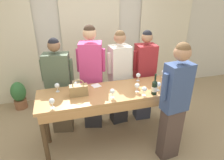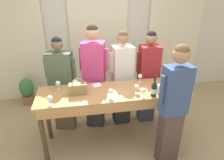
% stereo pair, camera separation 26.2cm
% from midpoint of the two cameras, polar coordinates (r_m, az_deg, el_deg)
% --- Properties ---
extents(ground_plane, '(18.00, 18.00, 0.00)m').
position_cam_midpoint_polar(ground_plane, '(3.59, 2.37, -16.99)').
color(ground_plane, tan).
extents(wall_back, '(12.00, 0.06, 2.80)m').
position_cam_midpoint_polar(wall_back, '(4.61, -2.24, 12.63)').
color(wall_back, beige).
rests_on(wall_back, ground_plane).
extents(curtain_panel_left, '(1.28, 0.03, 2.69)m').
position_cam_midpoint_polar(curtain_panel_left, '(4.68, -24.87, 9.82)').
color(curtain_panel_left, beige).
rests_on(curtain_panel_left, ground_plane).
extents(curtain_panel_center, '(1.28, 0.03, 2.69)m').
position_cam_midpoint_polar(curtain_panel_center, '(4.56, -2.12, 11.77)').
color(curtain_panel_center, beige).
rests_on(curtain_panel_center, ground_plane).
extents(curtain_panel_right, '(1.28, 0.03, 2.69)m').
position_cam_midpoint_polar(curtain_panel_right, '(5.11, 18.77, 11.97)').
color(curtain_panel_right, beige).
rests_on(curtain_panel_right, ground_plane).
extents(tasting_bar, '(2.25, 0.66, 0.98)m').
position_cam_midpoint_polar(tasting_bar, '(3.06, 2.76, -5.37)').
color(tasting_bar, '#B27F4C').
rests_on(tasting_bar, ground_plane).
extents(wine_bottle, '(0.08, 0.08, 0.32)m').
position_cam_midpoint_polar(wine_bottle, '(2.92, 14.45, -2.53)').
color(wine_bottle, black).
rests_on(wine_bottle, tasting_bar).
extents(handbag, '(0.26, 0.12, 0.25)m').
position_cam_midpoint_polar(handbag, '(2.92, -7.18, -2.45)').
color(handbag, '#997A4C').
rests_on(handbag, tasting_bar).
extents(wine_glass_front_left, '(0.07, 0.07, 0.14)m').
position_cam_midpoint_polar(wine_glass_front_left, '(3.10, -12.87, -0.99)').
color(wine_glass_front_left, white).
rests_on(wine_glass_front_left, tasting_bar).
extents(wine_glass_front_mid, '(0.07, 0.07, 0.14)m').
position_cam_midpoint_polar(wine_glass_front_mid, '(2.72, -14.74, -5.19)').
color(wine_glass_front_mid, white).
rests_on(wine_glass_front_mid, tasting_bar).
extents(wine_glass_front_right, '(0.07, 0.07, 0.14)m').
position_cam_midpoint_polar(wine_glass_front_right, '(2.79, 2.27, -3.38)').
color(wine_glass_front_right, white).
rests_on(wine_glass_front_right, tasting_bar).
extents(wine_glass_center_left, '(0.07, 0.07, 0.14)m').
position_cam_midpoint_polar(wine_glass_center_left, '(3.08, -7.97, -0.75)').
color(wine_glass_center_left, white).
rests_on(wine_glass_center_left, tasting_bar).
extents(wine_glass_center_mid, '(0.07, 0.07, 0.14)m').
position_cam_midpoint_polar(wine_glass_center_mid, '(3.50, 17.55, 1.55)').
color(wine_glass_center_mid, white).
rests_on(wine_glass_center_mid, tasting_bar).
extents(wine_glass_center_right, '(0.07, 0.07, 0.14)m').
position_cam_midpoint_polar(wine_glass_center_right, '(3.28, 18.55, -0.19)').
color(wine_glass_center_right, white).
rests_on(wine_glass_center_right, tasting_bar).
extents(wine_glass_back_left, '(0.07, 0.07, 0.14)m').
position_cam_midpoint_polar(wine_glass_back_left, '(3.04, 15.70, -1.91)').
color(wine_glass_back_left, white).
rests_on(wine_glass_back_left, tasting_bar).
extents(wine_glass_back_mid, '(0.07, 0.07, 0.14)m').
position_cam_midpoint_polar(wine_glass_back_mid, '(2.96, 9.61, -2.00)').
color(wine_glass_back_mid, white).
rests_on(wine_glass_back_mid, tasting_bar).
extents(wine_glass_back_right, '(0.07, 0.07, 0.14)m').
position_cam_midpoint_polar(wine_glass_back_right, '(3.30, 10.30, 0.96)').
color(wine_glass_back_right, white).
rests_on(wine_glass_back_right, tasting_bar).
extents(wine_glass_near_host, '(0.07, 0.07, 0.14)m').
position_cam_midpoint_polar(wine_glass_near_host, '(2.87, 11.52, -3.13)').
color(wine_glass_near_host, white).
rests_on(wine_glass_near_host, tasting_bar).
extents(napkin, '(0.16, 0.16, 0.00)m').
position_cam_midpoint_polar(napkin, '(3.18, -1.98, -1.47)').
color(napkin, white).
rests_on(napkin, tasting_bar).
extents(guest_olive_jacket, '(0.52, 0.31, 1.71)m').
position_cam_midpoint_polar(guest_olive_jacket, '(3.49, -12.04, -1.47)').
color(guest_olive_jacket, brown).
rests_on(guest_olive_jacket, ground_plane).
extents(guest_pink_top, '(0.48, 0.36, 1.88)m').
position_cam_midpoint_polar(guest_pink_top, '(3.46, -2.96, 0.66)').
color(guest_pink_top, '#28282D').
rests_on(guest_pink_top, ground_plane).
extents(guest_cream_sweater, '(0.46, 0.31, 1.77)m').
position_cam_midpoint_polar(guest_cream_sweater, '(3.57, 4.98, 0.31)').
color(guest_cream_sweater, '#28282D').
rests_on(guest_cream_sweater, ground_plane).
extents(guest_striped_shirt, '(0.46, 0.29, 1.74)m').
position_cam_midpoint_polar(guest_striped_shirt, '(3.73, 12.21, 0.59)').
color(guest_striped_shirt, '#383D51').
rests_on(guest_striped_shirt, ground_plane).
extents(host_pouring, '(0.47, 0.25, 1.81)m').
position_cam_midpoint_polar(host_pouring, '(2.84, 19.71, -6.95)').
color(host_pouring, '#473833').
rests_on(host_pouring, ground_plane).
extents(potted_plant, '(0.30, 0.30, 0.61)m').
position_cam_midpoint_polar(potted_plant, '(4.73, -21.65, -2.85)').
color(potted_plant, '#935B3D').
rests_on(potted_plant, ground_plane).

